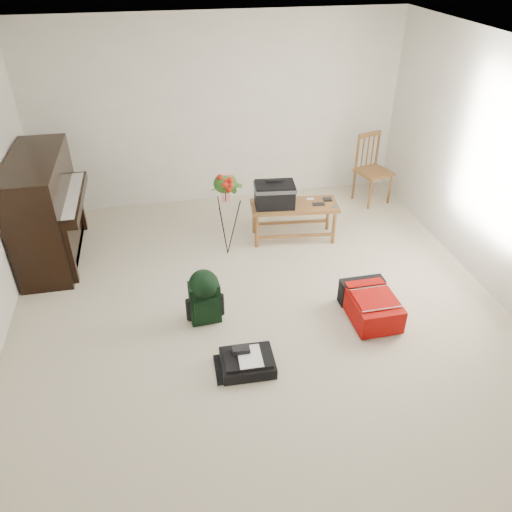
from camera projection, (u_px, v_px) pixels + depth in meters
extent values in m
cube|color=beige|center=(262.00, 316.00, 5.09)|extent=(5.00, 5.50, 0.01)
cube|color=white|center=(264.00, 59.00, 3.72)|extent=(5.00, 5.50, 0.01)
cube|color=white|center=(219.00, 113.00, 6.65)|extent=(5.00, 0.04, 2.50)
cube|color=black|center=(45.00, 210.00, 5.69)|extent=(0.55, 1.50, 1.25)
cube|color=black|center=(70.00, 199.00, 5.68)|extent=(0.28, 1.30, 0.10)
cube|color=white|center=(69.00, 195.00, 5.65)|extent=(0.22, 1.20, 0.02)
cube|color=black|center=(60.00, 252.00, 6.01)|extent=(0.45, 1.30, 0.10)
cube|color=olive|center=(294.00, 206.00, 6.13)|extent=(1.11, 0.54, 0.04)
cylinder|color=olive|center=(259.00, 233.00, 6.04)|extent=(0.05, 0.05, 0.44)
cylinder|color=olive|center=(253.00, 220.00, 6.32)|extent=(0.05, 0.05, 0.44)
cylinder|color=olive|center=(334.00, 226.00, 6.20)|extent=(0.05, 0.05, 0.44)
cylinder|color=olive|center=(326.00, 213.00, 6.48)|extent=(0.05, 0.05, 0.44)
cube|color=olive|center=(374.00, 172.00, 7.00)|extent=(0.52, 0.52, 0.04)
cylinder|color=olive|center=(365.00, 194.00, 6.95)|extent=(0.04, 0.04, 0.43)
cylinder|color=olive|center=(355.00, 183.00, 7.24)|extent=(0.04, 0.04, 0.43)
cylinder|color=olive|center=(389.00, 192.00, 7.01)|extent=(0.04, 0.04, 0.43)
cylinder|color=olive|center=(378.00, 181.00, 7.30)|extent=(0.04, 0.04, 0.43)
cube|color=olive|center=(373.00, 134.00, 6.88)|extent=(0.37, 0.15, 0.06)
cylinder|color=olive|center=(359.00, 152.00, 6.98)|extent=(0.04, 0.04, 0.52)
cylinder|color=olive|center=(383.00, 150.00, 7.04)|extent=(0.04, 0.04, 0.52)
cube|color=#A90B07|center=(371.00, 306.00, 5.00)|extent=(0.45, 0.66, 0.25)
cube|color=black|center=(361.00, 291.00, 5.21)|extent=(0.46, 0.15, 0.27)
cube|color=#A90B07|center=(374.00, 298.00, 4.89)|extent=(0.40, 0.38, 0.02)
cube|color=silver|center=(382.00, 309.00, 4.73)|extent=(0.41, 0.01, 0.01)
cube|color=black|center=(247.00, 363.00, 4.47)|extent=(0.48, 0.39, 0.11)
cube|color=black|center=(247.00, 357.00, 4.43)|extent=(0.43, 0.33, 0.03)
cube|color=white|center=(250.00, 356.00, 4.40)|extent=(0.22, 0.29, 0.01)
cube|color=black|center=(241.00, 350.00, 4.44)|extent=(0.15, 0.10, 0.05)
cube|color=black|center=(205.00, 302.00, 4.93)|extent=(0.31, 0.20, 0.45)
cube|color=black|center=(206.00, 311.00, 4.85)|extent=(0.24, 0.06, 0.26)
sphere|color=black|center=(204.00, 284.00, 4.81)|extent=(0.29, 0.29, 0.29)
cube|color=black|center=(197.00, 297.00, 5.00)|extent=(0.04, 0.03, 0.40)
cube|color=black|center=(211.00, 296.00, 5.02)|extent=(0.04, 0.03, 0.40)
cylinder|color=black|center=(225.00, 190.00, 5.61)|extent=(0.01, 0.01, 0.28)
ellipsoid|color=#28541A|center=(225.00, 183.00, 5.57)|extent=(0.26, 0.19, 0.24)
cube|color=red|center=(225.00, 177.00, 5.51)|extent=(0.13, 0.05, 0.08)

